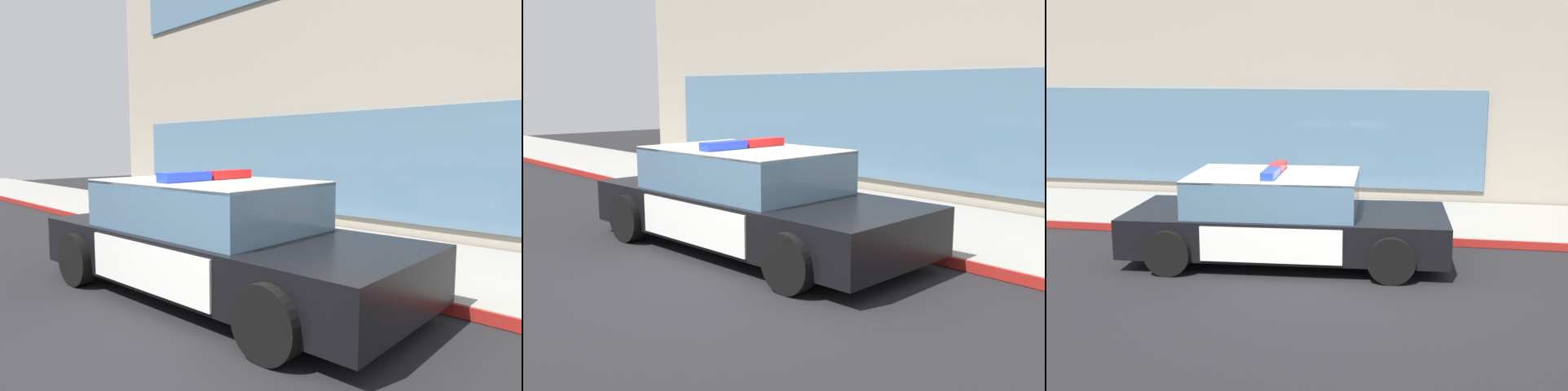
{
  "view_description": "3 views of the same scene",
  "coord_description": "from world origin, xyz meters",
  "views": [
    {
      "loc": [
        3.1,
        -2.64,
        1.77
      ],
      "look_at": [
        -1.58,
        2.06,
        1.08
      ],
      "focal_mm": 31.61,
      "sensor_mm": 36.0,
      "label": 1
    },
    {
      "loc": [
        5.23,
        -4.27,
        2.18
      ],
      "look_at": [
        -1.16,
        1.46,
        0.67
      ],
      "focal_mm": 42.19,
      "sensor_mm": 36.0,
      "label": 2
    },
    {
      "loc": [
        0.96,
        -9.1,
        3.08
      ],
      "look_at": [
        -1.05,
        2.37,
        0.75
      ],
      "focal_mm": 46.08,
      "sensor_mm": 36.0,
      "label": 3
    }
  ],
  "objects": [
    {
      "name": "fire_hydrant",
      "position": [
        -1.31,
        2.52,
        0.5
      ],
      "size": [
        0.34,
        0.39,
        0.73
      ],
      "color": "red",
      "rests_on": "sidewalk"
    },
    {
      "name": "sidewalk",
      "position": [
        0.0,
        3.64,
        0.07
      ],
      "size": [
        48.0,
        3.03,
        0.15
      ],
      "primitive_type": "cube",
      "color": "gray",
      "rests_on": "ground"
    },
    {
      "name": "storefront_building",
      "position": [
        -1.24,
        10.01,
        3.97
      ],
      "size": [
        19.26,
        9.7,
        7.94
      ],
      "color": "gray",
      "rests_on": "ground"
    },
    {
      "name": "curb_red_paint",
      "position": [
        0.0,
        2.11,
        0.08
      ],
      "size": [
        28.8,
        0.04,
        0.14
      ],
      "primitive_type": "cube",
      "color": "maroon",
      "rests_on": "ground"
    },
    {
      "name": "police_cruiser",
      "position": [
        -1.17,
        0.86,
        0.68
      ],
      "size": [
        5.02,
        2.38,
        1.49
      ],
      "rotation": [
        0.0,
        0.0,
        0.06
      ],
      "color": "black",
      "rests_on": "ground"
    },
    {
      "name": "ground",
      "position": [
        0.0,
        0.0,
        0.0
      ],
      "size": [
        48.0,
        48.0,
        0.0
      ],
      "primitive_type": "plane",
      "color": "black"
    }
  ]
}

